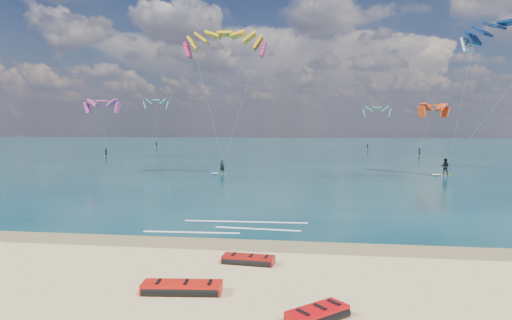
{
  "coord_description": "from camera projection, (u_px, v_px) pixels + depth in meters",
  "views": [
    {
      "loc": [
        6.28,
        -18.72,
        5.83
      ],
      "look_at": [
        2.55,
        8.0,
        3.8
      ],
      "focal_mm": 32.0,
      "sensor_mm": 36.0,
      "label": 1
    }
  ],
  "objects": [
    {
      "name": "distant_kites",
      "position": [
        255.0,
        128.0,
        99.5
      ],
      "size": [
        69.08,
        38.3,
        12.52
      ],
      "color": "#F54115",
      "rests_on": "ground"
    },
    {
      "name": "packed_kite_left",
      "position": [
        182.0,
        293.0,
        15.93
      ],
      "size": [
        3.11,
        1.5,
        0.44
      ],
      "primitive_type": null,
      "rotation": [
        0.0,
        0.0,
        0.1
      ],
      "color": "red",
      "rests_on": "ground"
    },
    {
      "name": "packed_kite_mid",
      "position": [
        248.0,
        264.0,
        19.31
      ],
      "size": [
        2.5,
        1.32,
        0.4
      ],
      "primitive_type": null,
      "rotation": [
        0.0,
        0.0,
        -0.1
      ],
      "color": "#A2110B",
      "rests_on": "ground"
    },
    {
      "name": "kitesurfer_far",
      "position": [
        477.0,
        94.0,
        49.23
      ],
      "size": [
        11.39,
        10.39,
        17.97
      ],
      "rotation": [
        0.0,
        0.0,
        0.3
      ],
      "color": "gold",
      "rests_on": "sea"
    },
    {
      "name": "wet_sand_strip",
      "position": [
        192.0,
        243.0,
        22.75
      ],
      "size": [
        320.0,
        2.4,
        0.01
      ],
      "primitive_type": "cube",
      "color": "olive",
      "rests_on": "ground"
    },
    {
      "name": "shoreline_foam",
      "position": [
        233.0,
        227.0,
        26.18
      ],
      "size": [
        8.89,
        3.62,
        0.01
      ],
      "color": "white",
      "rests_on": "ground"
    },
    {
      "name": "kitesurfer_main",
      "position": [
        224.0,
        100.0,
        50.85
      ],
      "size": [
        9.29,
        8.23,
        17.11
      ],
      "rotation": [
        0.0,
        0.0,
        0.26
      ],
      "color": "gold",
      "rests_on": "sea"
    },
    {
      "name": "packed_kite_right",
      "position": [
        317.0,
        320.0,
        13.68
      ],
      "size": [
        2.4,
        2.37,
        0.43
      ],
      "primitive_type": null,
      "rotation": [
        0.0,
        0.0,
        0.76
      ],
      "color": "red",
      "rests_on": "ground"
    },
    {
      "name": "ground",
      "position": [
        271.0,
        171.0,
        59.29
      ],
      "size": [
        320.0,
        320.0,
        0.0
      ],
      "primitive_type": "plane",
      "color": "tan",
      "rests_on": "ground"
    },
    {
      "name": "sea",
      "position": [
        296.0,
        147.0,
        122.5
      ],
      "size": [
        320.0,
        200.0,
        0.04
      ],
      "primitive_type": "cube",
      "color": "#082A31",
      "rests_on": "ground"
    }
  ]
}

